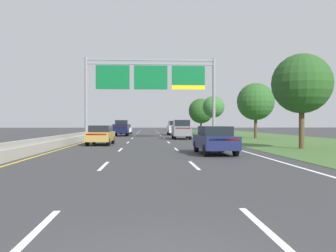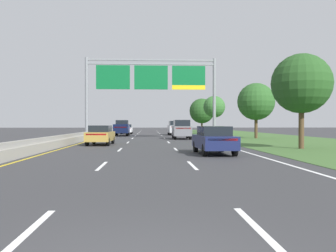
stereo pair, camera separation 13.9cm
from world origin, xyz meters
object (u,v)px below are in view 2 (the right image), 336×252
Objects in this scene: overhead_sign_gantry at (151,81)px; car_silver_right_lane_suv at (175,128)px; roadside_tree_near at (301,84)px; roadside_tree_distant at (202,111)px; car_gold_left_lane_sedan at (101,135)px; pickup_truck_blue at (122,128)px; car_white_left_lane_sedan at (127,129)px; roadside_tree_mid at (256,102)px; roadside_tree_far at (214,107)px; car_grey_right_lane_suv at (181,129)px; car_navy_right_lane_sedan at (214,140)px.

overhead_sign_gantry is 13.69m from car_silver_right_lane_suv.
roadside_tree_near is 0.96× the size of roadside_tree_distant.
pickup_truck_blue is at bearing 1.08° from car_gold_left_lane_sedan.
car_white_left_lane_sedan is at bearing 111.67° from roadside_tree_near.
overhead_sign_gantry reaches higher than car_silver_right_lane_suv.
roadside_tree_mid is (16.28, 11.55, 3.43)m from car_gold_left_lane_sedan.
overhead_sign_gantry reaches higher than car_gold_left_lane_sedan.
car_gold_left_lane_sedan is 15.66m from roadside_tree_near.
roadside_tree_distant reaches higher than car_white_left_lane_sedan.
roadside_tree_far is at bearing -68.50° from car_silver_right_lane_suv.
roadside_tree_distant is (0.36, 15.57, -0.09)m from roadside_tree_far.
overhead_sign_gantry reaches higher than roadside_tree_mid.
roadside_tree_far is (6.65, 16.17, 3.23)m from car_grey_right_lane_suv.
overhead_sign_gantry is 19.28m from car_white_left_lane_sedan.
pickup_truck_blue is at bearing -124.84° from roadside_tree_distant.
car_gold_left_lane_sedan is (-4.15, -11.98, -5.78)m from overhead_sign_gantry.
car_white_left_lane_sedan is 38.18m from roadside_tree_near.
overhead_sign_gantry is 2.23× the size of roadside_tree_distant.
car_silver_right_lane_suv reaches higher than car_white_left_lane_sedan.
car_grey_right_lane_suv is 1.06× the size of car_navy_right_lane_sedan.
roadside_tree_distant reaches higher than roadside_tree_near.
roadside_tree_mid is (8.51, -12.43, 3.15)m from car_silver_right_lane_suv.
car_navy_right_lane_sedan is 22.65m from roadside_tree_mid.
car_gold_left_lane_sedan is 0.66× the size of roadside_tree_distant.
pickup_truck_blue is 1.22× the size of car_gold_left_lane_sedan.
car_silver_right_lane_suv is 15.39m from roadside_tree_mid.
roadside_tree_mid is at bearing -53.34° from car_gold_left_lane_sedan.
roadside_tree_near reaches higher than car_navy_right_lane_sedan.
roadside_tree_near is (6.67, 3.71, 3.61)m from car_navy_right_lane_sedan.
roadside_tree_mid reaches higher than car_gold_left_lane_sedan.
overhead_sign_gantry reaches higher than roadside_tree_distant.
car_navy_right_lane_sedan is (3.43, -21.06, -5.78)m from overhead_sign_gantry.
car_navy_right_lane_sedan is at bearing -97.71° from roadside_tree_distant.
roadside_tree_distant is at bearing 71.04° from overhead_sign_gantry.
roadside_tree_distant reaches higher than roadside_tree_far.
car_grey_right_lane_suv is 12.89m from car_gold_left_lane_sedan.
roadside_tree_distant is at bearing -21.38° from car_silver_right_lane_suv.
car_navy_right_lane_sedan is at bearing -169.28° from car_white_left_lane_sedan.
car_silver_right_lane_suv and car_grey_right_lane_suv have the same top height.
car_navy_right_lane_sedan is (7.50, -30.53, -0.26)m from pickup_truck_blue.
car_white_left_lane_sedan is at bearing 131.10° from roadside_tree_mid.
pickup_truck_blue is at bearing 34.70° from car_grey_right_lane_suv.
roadside_tree_far is at bearing -12.15° from car_navy_right_lane_sedan.
roadside_tree_distant reaches higher than pickup_truck_blue.
car_gold_left_lane_sedan is 0.69× the size of roadside_tree_near.
car_white_left_lane_sedan is 0.93× the size of car_silver_right_lane_suv.
car_white_left_lane_sedan is at bearing 50.62° from car_silver_right_lane_suv.
pickup_truck_blue is 15.37m from roadside_tree_far.
overhead_sign_gantry is at bearing -167.63° from car_white_left_lane_sedan.
roadside_tree_far reaches higher than car_grey_right_lane_suv.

